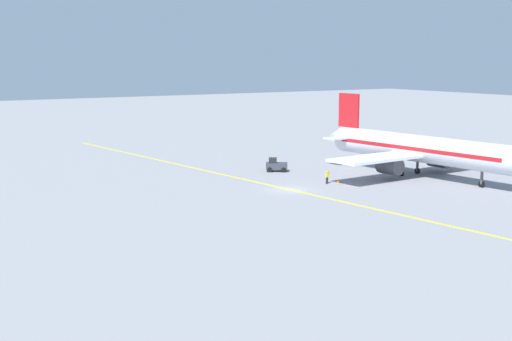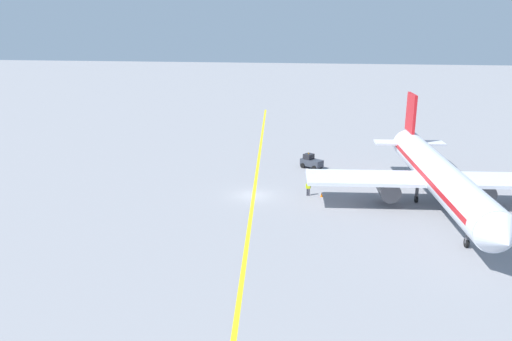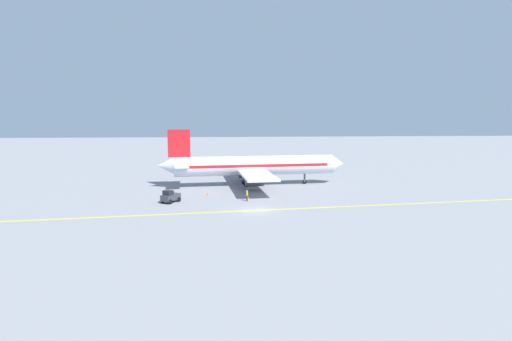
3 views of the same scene
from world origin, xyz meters
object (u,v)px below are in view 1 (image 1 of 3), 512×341
ground_crew_worker (327,177)px  traffic_cone_near_nose (338,181)px  airplane_at_gate (419,149)px  baggage_tug_dark (276,165)px  traffic_cone_mid_apron (329,172)px

ground_crew_worker → traffic_cone_near_nose: (-1.58, 0.26, -0.63)m
airplane_at_gate → ground_crew_worker: bearing=-8.5°
baggage_tug_dark → traffic_cone_mid_apron: 7.50m
ground_crew_worker → baggage_tug_dark: bearing=-89.8°
ground_crew_worker → traffic_cone_mid_apron: (-5.06, -6.17, -0.63)m
traffic_cone_near_nose → baggage_tug_dark: bearing=-82.2°
airplane_at_gate → ground_crew_worker: airplane_at_gate is taller
ground_crew_worker → traffic_cone_near_nose: bearing=170.7°
airplane_at_gate → traffic_cone_mid_apron: bearing=-43.1°
airplane_at_gate → baggage_tug_dark: bearing=-44.6°
baggage_tug_dark → traffic_cone_near_nose: 12.02m
traffic_cone_near_nose → traffic_cone_mid_apron: same height
traffic_cone_near_nose → traffic_cone_mid_apron: (-3.48, -6.43, 0.00)m
baggage_tug_dark → ground_crew_worker: bearing=90.2°
baggage_tug_dark → ground_crew_worker: (-0.05, 11.63, 0.01)m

